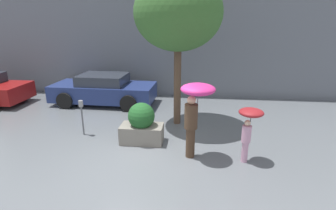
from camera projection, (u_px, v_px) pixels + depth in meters
ground_plane at (133, 160)px, 6.98m from camera, size 40.00×40.00×0.00m
building_facade at (163, 33)px, 12.22m from camera, size 18.00×0.30×6.00m
planter_box at (142, 125)px, 7.84m from camera, size 1.27×0.80×1.24m
person_adult at (195, 103)px, 6.68m from camera, size 0.88×0.88×2.04m
person_child at (249, 122)px, 6.60m from camera, size 0.62×0.62×1.44m
parked_car_near at (104, 90)px, 11.57m from camera, size 4.51×2.16×1.32m
street_tree at (178, 14)px, 8.37m from camera, size 2.86×2.86×4.99m
parking_meter at (81, 110)px, 8.28m from camera, size 0.14×0.14×1.15m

